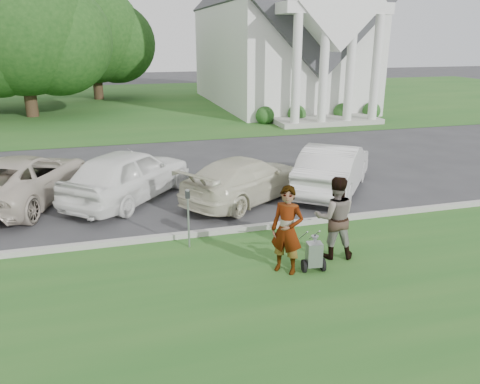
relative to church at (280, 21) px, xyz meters
name	(u,v)px	position (x,y,z in m)	size (l,w,h in m)	color
ground	(255,239)	(-9.00, -23.11, -5.94)	(120.00, 120.00, 0.00)	#333335
grass_strip	(301,301)	(-9.00, -26.11, -5.93)	(80.00, 7.00, 0.01)	#22581E
church_lawn	(152,102)	(-9.00, 3.89, -5.93)	(80.00, 30.00, 0.01)	#22581E
curb	(248,228)	(-9.00, -22.56, -5.86)	(80.00, 0.18, 0.15)	#9E9E93
church	(280,21)	(0.00, 0.00, 0.00)	(9.19, 19.00, 24.10)	white
tree_left	(21,32)	(-17.01, -1.13, -0.83)	(10.63, 8.40, 9.71)	#332316
tree_back	(93,38)	(-13.01, 6.87, -1.21)	(9.61, 7.60, 8.89)	#332316
striping_cart	(314,255)	(-8.27, -25.06, -5.55)	(0.52, 1.01, 0.90)	black
person_left	(287,231)	(-8.85, -24.92, -4.98)	(0.70, 0.46, 1.92)	#999999
person_right	(335,218)	(-7.55, -24.52, -4.98)	(0.93, 0.73, 1.92)	#999999
parking_meter_near	(188,212)	(-10.66, -23.15, -5.02)	(0.11, 0.10, 1.46)	#979AA0
car_a	(25,179)	(-14.92, -18.48, -5.21)	(2.42, 5.24, 1.46)	beige
car_b	(128,174)	(-11.85, -19.17, -5.12)	(1.93, 4.80, 1.64)	white
car_c	(246,179)	(-8.37, -20.16, -5.26)	(1.89, 4.65, 1.35)	beige
car_d	(333,168)	(-5.37, -20.04, -5.15)	(1.66, 4.76, 1.57)	silver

